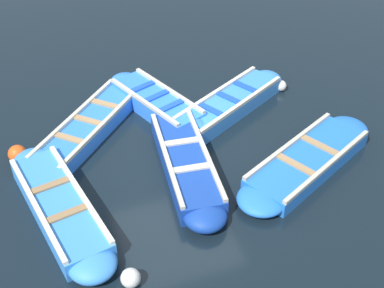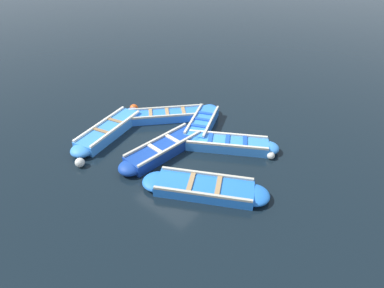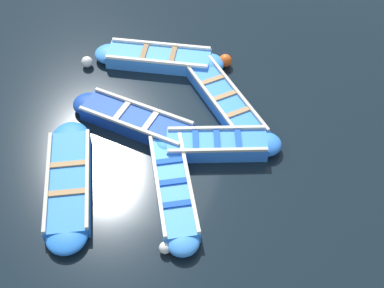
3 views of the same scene
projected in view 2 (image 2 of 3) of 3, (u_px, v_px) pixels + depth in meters
ground_plane at (176, 144)px, 10.63m from camera, size 120.00×120.00×0.00m
boat_centre at (109, 130)px, 11.04m from camera, size 1.47×3.67×0.43m
boat_mid_row at (167, 115)px, 11.99m from camera, size 3.16×3.28×0.37m
boat_tucked at (164, 148)px, 10.08m from camera, size 1.10×3.62×0.44m
boat_outer_left at (204, 188)px, 8.55m from camera, size 3.68×2.45×0.36m
boat_outer_right at (227, 144)px, 10.32m from camera, size 3.41×2.34×0.40m
boat_stern_in at (202, 124)px, 11.39m from camera, size 1.78×3.10×0.44m
buoy_orange_near at (80, 163)px, 9.51m from camera, size 0.31×0.31×0.31m
buoy_yellow_far at (134, 108)px, 12.44m from camera, size 0.36×0.36×0.36m
buoy_white_drifting at (271, 156)px, 9.86m from camera, size 0.25×0.25×0.25m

